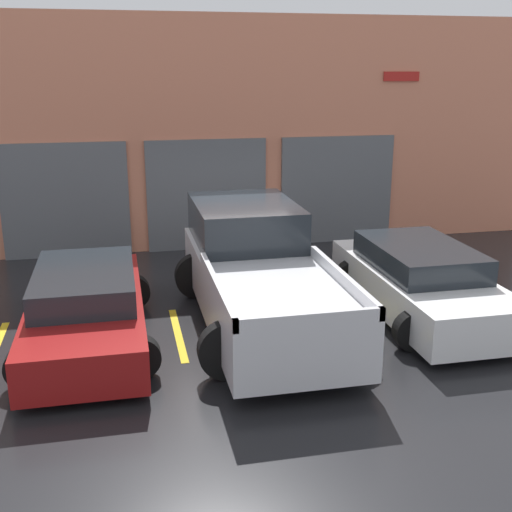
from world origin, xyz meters
name	(u,v)px	position (x,y,z in m)	size (l,w,h in m)	color
ground_plane	(239,287)	(0.00, 0.00, 0.00)	(28.00, 28.00, 0.00)	black
shophouse_building	(212,136)	(-0.01, 3.29, 2.63)	(16.48, 0.68, 5.35)	#D17A5B
pickup_truck	(258,272)	(0.00, -1.71, 0.86)	(2.59, 5.42, 1.83)	silver
sedan_white	(420,282)	(2.83, -2.03, 0.59)	(2.15, 4.36, 1.24)	white
sedan_side	(86,308)	(-2.83, -2.03, 0.56)	(2.10, 4.46, 1.18)	maroon
parking_stripe_left	(178,334)	(-1.41, -2.06, 0.00)	(0.12, 2.20, 0.01)	gold
parking_stripe_centre	(342,320)	(1.41, -2.06, 0.00)	(0.12, 2.20, 0.01)	gold
parking_stripe_right	(490,307)	(4.24, -2.06, 0.00)	(0.12, 2.20, 0.01)	gold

